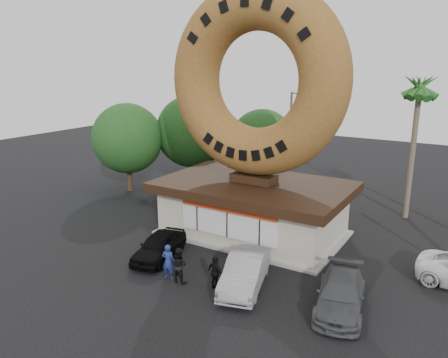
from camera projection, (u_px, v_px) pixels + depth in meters
The scene contains 14 objects.
ground at pixel (197, 272), 22.01m from camera, with size 90.00×90.00×0.00m, color black.
donut_shop at pixel (253, 206), 26.47m from camera, with size 11.20×7.20×3.80m.
giant_donut at pixel (256, 81), 24.55m from camera, with size 10.86×10.86×2.77m, color #975C2C.
tree_west at pixel (192, 132), 36.30m from camera, with size 6.00×6.00×7.65m.
tree_mid at pixel (262, 141), 35.33m from camera, with size 5.20×5.20×6.63m.
tree_far at pixel (127, 138), 34.85m from camera, with size 5.60×5.60×7.14m.
palm_near at pixel (419, 92), 27.56m from camera, with size 2.60×2.60×9.75m.
street_lamp at pixel (292, 136), 34.95m from camera, with size 2.11×0.20×8.00m.
person_left at pixel (168, 262), 21.11m from camera, with size 0.66×0.43×1.80m, color navy.
person_center at pixel (179, 265), 20.80m from camera, with size 0.85×0.66×1.75m, color black.
person_right at pixel (215, 273), 20.15m from camera, with size 0.96×0.40×1.64m, color black.
car_black at pixel (159, 246), 23.36m from camera, with size 1.68×4.17×1.42m, color black.
car_silver at pixel (245, 271), 20.41m from camera, with size 1.64×4.71×1.55m, color #98989C.
car_grey at pixel (341, 294), 18.57m from camera, with size 1.92×4.72×1.37m, color #4D4E51.
Camera 1 is at (11.61, -16.37, 10.26)m, focal length 35.00 mm.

